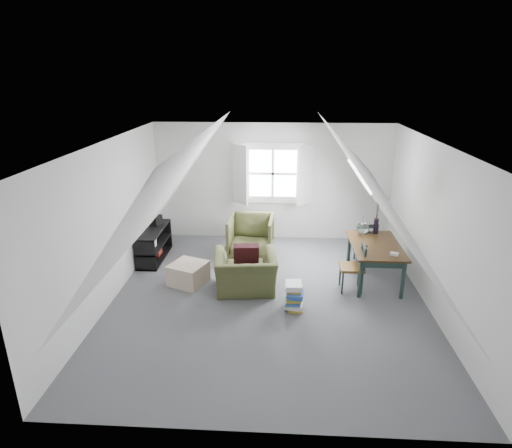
# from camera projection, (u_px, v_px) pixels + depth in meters

# --- Properties ---
(floor) EXTENTS (5.50, 5.50, 0.00)m
(floor) POSITION_uv_depth(u_px,v_px,m) (268.00, 298.00, 6.95)
(floor) COLOR #515156
(floor) RESTS_ON ground
(ceiling) EXTENTS (5.50, 5.50, 0.00)m
(ceiling) POSITION_uv_depth(u_px,v_px,m) (270.00, 144.00, 6.11)
(ceiling) COLOR white
(ceiling) RESTS_ON wall_back
(wall_back) EXTENTS (5.00, 0.00, 5.00)m
(wall_back) POSITION_uv_depth(u_px,v_px,m) (273.00, 182.00, 9.12)
(wall_back) COLOR silver
(wall_back) RESTS_ON ground
(wall_front) EXTENTS (5.00, 0.00, 5.00)m
(wall_front) POSITION_uv_depth(u_px,v_px,m) (260.00, 327.00, 3.94)
(wall_front) COLOR silver
(wall_front) RESTS_ON ground
(wall_left) EXTENTS (0.00, 5.50, 5.50)m
(wall_left) POSITION_uv_depth(u_px,v_px,m) (109.00, 223.00, 6.67)
(wall_left) COLOR silver
(wall_left) RESTS_ON ground
(wall_right) EXTENTS (0.00, 5.50, 5.50)m
(wall_right) POSITION_uv_depth(u_px,v_px,m) (436.00, 229.00, 6.39)
(wall_right) COLOR silver
(wall_right) RESTS_ON ground
(slope_left) EXTENTS (3.19, 5.50, 4.48)m
(slope_left) POSITION_uv_depth(u_px,v_px,m) (167.00, 191.00, 6.44)
(slope_left) COLOR white
(slope_left) RESTS_ON wall_left
(slope_right) EXTENTS (3.19, 5.50, 4.48)m
(slope_right) POSITION_uv_depth(u_px,v_px,m) (375.00, 195.00, 6.27)
(slope_right) COLOR white
(slope_right) RESTS_ON wall_right
(dormer_window) EXTENTS (1.71, 0.35, 1.30)m
(dormer_window) POSITION_uv_depth(u_px,v_px,m) (273.00, 174.00, 8.98)
(dormer_window) COLOR white
(dormer_window) RESTS_ON wall_back
(skylight) EXTENTS (0.35, 0.75, 0.47)m
(skylight) POSITION_uv_depth(u_px,v_px,m) (359.00, 176.00, 7.50)
(skylight) COLOR white
(skylight) RESTS_ON slope_right
(armchair_near) EXTENTS (1.10, 0.99, 0.65)m
(armchair_near) POSITION_uv_depth(u_px,v_px,m) (246.00, 290.00, 7.22)
(armchair_near) COLOR #434825
(armchair_near) RESTS_ON floor
(armchair_far) EXTENTS (0.91, 0.93, 0.81)m
(armchair_far) POSITION_uv_depth(u_px,v_px,m) (251.00, 254.00, 8.62)
(armchair_far) COLOR #434825
(armchair_far) RESTS_ON floor
(throw_pillow) EXTENTS (0.44, 0.29, 0.44)m
(throw_pillow) POSITION_uv_depth(u_px,v_px,m) (246.00, 255.00, 7.16)
(throw_pillow) COLOR #370F16
(throw_pillow) RESTS_ON armchair_near
(ottoman) EXTENTS (0.72, 0.72, 0.37)m
(ottoman) POSITION_uv_depth(u_px,v_px,m) (188.00, 274.00, 7.38)
(ottoman) COLOR tan
(ottoman) RESTS_ON floor
(dining_table) EXTENTS (0.82, 1.37, 0.69)m
(dining_table) POSITION_uv_depth(u_px,v_px,m) (375.00, 249.00, 7.35)
(dining_table) COLOR black
(dining_table) RESTS_ON floor
(demijohn) EXTENTS (0.23, 0.23, 0.32)m
(demijohn) POSITION_uv_depth(u_px,v_px,m) (363.00, 228.00, 7.71)
(demijohn) COLOR silver
(demijohn) RESTS_ON dining_table
(vase_twigs) EXTENTS (0.09, 0.10, 0.69)m
(vase_twigs) POSITION_uv_depth(u_px,v_px,m) (376.00, 225.00, 7.78)
(vase_twigs) COLOR black
(vase_twigs) RESTS_ON dining_table
(cup) EXTENTS (0.10, 0.10, 0.09)m
(cup) POSITION_uv_depth(u_px,v_px,m) (364.00, 251.00, 7.05)
(cup) COLOR black
(cup) RESTS_ON dining_table
(paper_box) EXTENTS (0.15, 0.12, 0.04)m
(paper_box) POSITION_uv_depth(u_px,v_px,m) (394.00, 254.00, 6.88)
(paper_box) COLOR white
(paper_box) RESTS_ON dining_table
(dining_chair_far) EXTENTS (0.40, 0.40, 0.85)m
(dining_chair_far) POSITION_uv_depth(u_px,v_px,m) (366.00, 242.00, 8.08)
(dining_chair_far) COLOR brown
(dining_chair_far) RESTS_ON floor
(dining_chair_near) EXTENTS (0.39, 0.39, 0.82)m
(dining_chair_near) POSITION_uv_depth(u_px,v_px,m) (354.00, 267.00, 7.08)
(dining_chair_near) COLOR brown
(dining_chair_near) RESTS_ON floor
(media_shelf) EXTENTS (0.40, 1.21, 0.62)m
(media_shelf) POSITION_uv_depth(u_px,v_px,m) (153.00, 246.00, 8.32)
(media_shelf) COLOR black
(media_shelf) RESTS_ON floor
(electronics_box) EXTENTS (0.23, 0.28, 0.19)m
(electronics_box) POSITION_uv_depth(u_px,v_px,m) (156.00, 220.00, 8.46)
(electronics_box) COLOR black
(electronics_box) RESTS_ON media_shelf
(magazine_stack) EXTENTS (0.32, 0.38, 0.43)m
(magazine_stack) POSITION_uv_depth(u_px,v_px,m) (294.00, 296.00, 6.58)
(magazine_stack) COLOR #B29933
(magazine_stack) RESTS_ON floor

